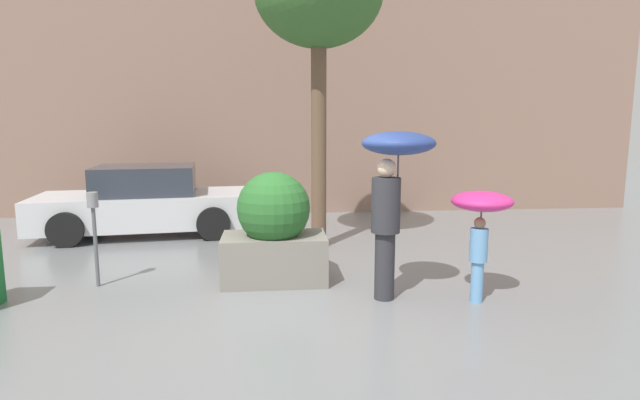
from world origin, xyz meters
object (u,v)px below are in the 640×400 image
at_px(parked_car_near, 147,203).
at_px(parking_meter, 94,219).
at_px(person_adult, 393,175).
at_px(person_child, 481,212).
at_px(planter_box, 274,230).

distance_m(parked_car_near, parking_meter, 3.29).
xyz_separation_m(person_adult, parking_meter, (-3.80, 0.80, -0.63)).
relative_size(person_adult, person_child, 1.53).
height_order(person_adult, parked_car_near, person_adult).
bearing_deg(person_child, planter_box, 98.83).
distance_m(person_child, parking_meter, 4.95).
xyz_separation_m(person_adult, parked_car_near, (-3.93, 4.07, -0.93)).
xyz_separation_m(person_child, parking_meter, (-4.84, 0.98, -0.18)).
height_order(person_adult, parking_meter, person_adult).
bearing_deg(person_adult, person_child, -26.97).
xyz_separation_m(person_adult, person_child, (1.04, -0.18, -0.44)).
bearing_deg(planter_box, parked_car_near, 127.12).
distance_m(planter_box, person_child, 2.70).
bearing_deg(planter_box, person_child, -21.35).
bearing_deg(parked_car_near, person_child, -137.13).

